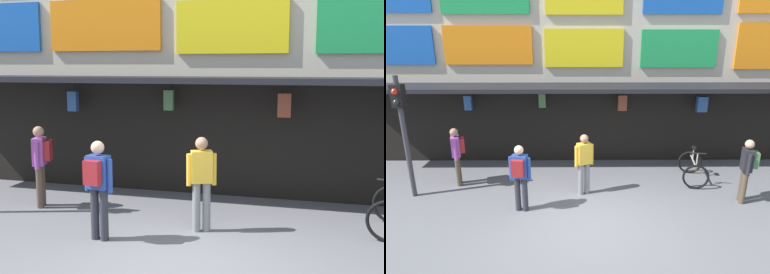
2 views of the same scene
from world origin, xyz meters
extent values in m
plane|color=slate|center=(0.00, 0.00, 0.00)|extent=(80.00, 80.00, 0.00)
cube|color=beige|center=(0.00, 4.60, 4.00)|extent=(18.00, 1.20, 8.00)
cube|color=black|center=(0.00, 3.30, 2.60)|extent=(15.30, 1.40, 0.12)
cube|color=orange|center=(-2.95, 3.95, 3.81)|extent=(2.72, 0.08, 1.16)
cube|color=yellow|center=(0.00, 3.95, 3.72)|extent=(2.44, 0.08, 1.14)
cube|color=green|center=(2.95, 3.95, 3.71)|extent=(2.37, 0.08, 1.13)
cylinder|color=black|center=(-3.65, 3.65, 2.42)|extent=(0.02, 0.02, 0.24)
cube|color=#2D5693|center=(-3.65, 3.65, 2.07)|extent=(0.23, 0.14, 0.46)
cylinder|color=black|center=(-1.32, 3.65, 2.45)|extent=(0.02, 0.02, 0.18)
cube|color=#477042|center=(-1.32, 3.65, 2.14)|extent=(0.21, 0.13, 0.44)
cylinder|color=black|center=(1.20, 3.51, 2.44)|extent=(0.02, 0.02, 0.20)
cube|color=brown|center=(1.20, 3.51, 2.10)|extent=(0.27, 0.16, 0.48)
cube|color=black|center=(0.00, 3.98, 1.25)|extent=(15.30, 0.04, 2.50)
cylinder|color=brown|center=(-3.58, 2.02, 0.44)|extent=(0.14, 0.14, 0.88)
cylinder|color=brown|center=(-3.64, 2.19, 0.44)|extent=(0.14, 0.14, 0.88)
cube|color=#9E4CA8|center=(-3.61, 2.11, 1.16)|extent=(0.32, 0.41, 0.56)
sphere|color=#A87A5B|center=(-3.61, 2.11, 1.57)|extent=(0.22, 0.22, 0.22)
cylinder|color=#9E4CA8|center=(-3.54, 1.90, 1.11)|extent=(0.09, 0.09, 0.56)
cylinder|color=#9E4CA8|center=(-3.68, 2.32, 1.11)|extent=(0.09, 0.09, 0.56)
cube|color=maroon|center=(-3.46, 2.16, 1.18)|extent=(0.24, 0.32, 0.40)
cylinder|color=#2D2D38|center=(-1.68, 0.67, 0.44)|extent=(0.14, 0.14, 0.88)
cylinder|color=#2D2D38|center=(-1.50, 0.64, 0.44)|extent=(0.14, 0.14, 0.88)
cube|color=#28479E|center=(-1.59, 0.66, 1.16)|extent=(0.39, 0.27, 0.56)
sphere|color=beige|center=(-1.59, 0.66, 1.57)|extent=(0.22, 0.22, 0.22)
cylinder|color=#28479E|center=(-1.80, 0.69, 1.11)|extent=(0.09, 0.09, 0.56)
cylinder|color=#28479E|center=(-1.37, 0.63, 1.11)|extent=(0.09, 0.09, 0.56)
cube|color=maroon|center=(-1.61, 0.50, 1.18)|extent=(0.30, 0.20, 0.40)
cylinder|color=gray|center=(0.04, 1.54, 0.44)|extent=(0.14, 0.14, 0.88)
cylinder|color=gray|center=(-0.13, 1.48, 0.44)|extent=(0.14, 0.14, 0.88)
cube|color=gold|center=(-0.04, 1.51, 1.16)|extent=(0.42, 0.34, 0.56)
sphere|color=#A87A5B|center=(-0.04, 1.51, 1.57)|extent=(0.22, 0.22, 0.22)
cylinder|color=gold|center=(0.16, 1.59, 1.11)|extent=(0.09, 0.09, 0.56)
cylinder|color=gold|center=(-0.25, 1.43, 1.11)|extent=(0.09, 0.09, 0.56)
camera|label=1|loc=(1.94, -6.48, 2.90)|focal=45.34mm
camera|label=2|loc=(-0.27, -6.40, 4.13)|focal=30.25mm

